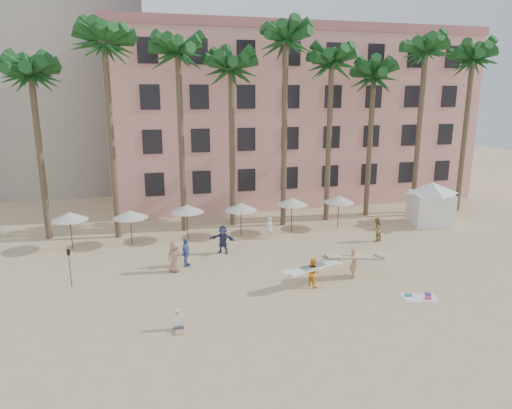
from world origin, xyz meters
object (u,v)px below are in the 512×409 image
(carrier_yellow, at_px, (354,261))
(carrier_white, at_px, (313,271))
(pink_hotel, at_px, (287,118))
(cabana, at_px, (431,199))

(carrier_yellow, bearing_deg, carrier_white, -168.18)
(carrier_white, bearing_deg, carrier_yellow, 11.82)
(pink_hotel, xyz_separation_m, carrier_white, (-6.18, -23.60, -7.12))
(pink_hotel, height_order, cabana, pink_hotel)
(pink_hotel, bearing_deg, carrier_yellow, -98.37)
(carrier_yellow, height_order, carrier_white, carrier_yellow)
(pink_hotel, xyz_separation_m, cabana, (7.74, -14.32, -5.93))
(cabana, distance_m, carrier_white, 16.77)
(carrier_yellow, bearing_deg, pink_hotel, 81.63)
(pink_hotel, height_order, carrier_yellow, pink_hotel)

